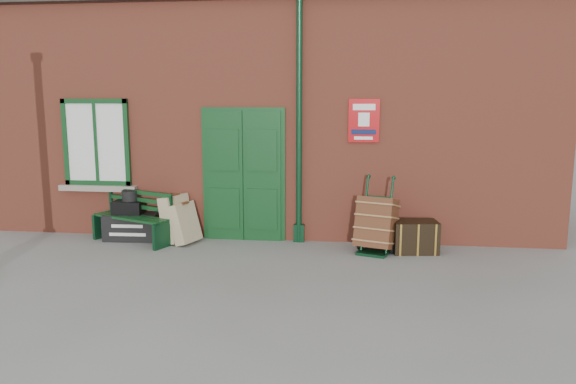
% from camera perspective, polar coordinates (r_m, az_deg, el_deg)
% --- Properties ---
extents(ground, '(80.00, 80.00, 0.00)m').
position_cam_1_polar(ground, '(8.32, -4.47, -7.42)').
color(ground, gray).
rests_on(ground, ground).
extents(station_building, '(10.30, 4.30, 4.36)m').
position_cam_1_polar(station_building, '(11.39, -1.01, 8.33)').
color(station_building, '#AB4D37').
rests_on(station_building, ground).
extents(bench, '(1.50, 0.97, 0.89)m').
position_cam_1_polar(bench, '(9.84, -15.34, -2.33)').
color(bench, '#103D1A').
rests_on(bench, ground).
extents(houdini_trunk, '(0.92, 0.54, 0.45)m').
position_cam_1_polar(houdini_trunk, '(10.06, -15.53, -3.39)').
color(houdini_trunk, black).
rests_on(houdini_trunk, ground).
extents(strongbox, '(0.51, 0.39, 0.22)m').
position_cam_1_polar(strongbox, '(10.01, -15.89, -1.50)').
color(strongbox, black).
rests_on(strongbox, houdini_trunk).
extents(hatbox, '(0.28, 0.28, 0.18)m').
position_cam_1_polar(hatbox, '(9.97, -15.75, -0.35)').
color(hatbox, black).
rests_on(hatbox, strongbox).
extents(suitcase_back, '(0.51, 0.64, 0.80)m').
position_cam_1_polar(suitcase_back, '(9.69, -11.29, -2.64)').
color(suitcase_back, tan).
rests_on(suitcase_back, ground).
extents(suitcase_front, '(0.52, 0.60, 0.70)m').
position_cam_1_polar(suitcase_front, '(9.55, -10.45, -3.12)').
color(suitcase_front, tan).
rests_on(suitcase_front, ground).
extents(porter_trolley, '(0.74, 0.77, 1.19)m').
position_cam_1_polar(porter_trolley, '(8.94, 8.95, -3.24)').
color(porter_trolley, black).
rests_on(porter_trolley, ground).
extents(dark_trunk, '(0.75, 0.54, 0.50)m').
position_cam_1_polar(dark_trunk, '(9.12, 12.75, -4.44)').
color(dark_trunk, black).
rests_on(dark_trunk, ground).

